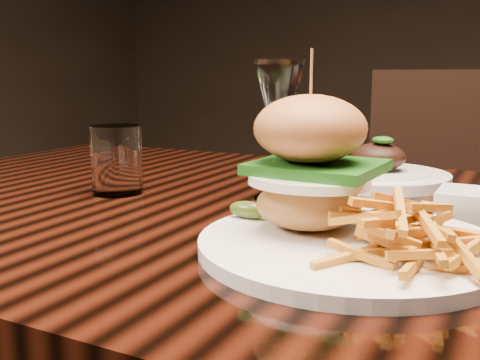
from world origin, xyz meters
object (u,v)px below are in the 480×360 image
at_px(burger_plate, 342,201).
at_px(wine_glass, 279,98).
at_px(dining_table, 311,262).
at_px(chair_far, 444,218).
at_px(far_dish, 377,173).

bearing_deg(burger_plate, wine_glass, 144.42).
relative_size(dining_table, chair_far, 1.68).
bearing_deg(chair_far, dining_table, -100.26).
height_order(dining_table, chair_far, chair_far).
bearing_deg(chair_far, far_dish, -99.23).
distance_m(wine_glass, chair_far, 0.94).
bearing_deg(far_dish, burger_plate, -81.83).
distance_m(dining_table, wine_glass, 0.24).
xyz_separation_m(dining_table, wine_glass, (-0.07, 0.04, 0.23)).
relative_size(dining_table, wine_glass, 7.62).
bearing_deg(far_dish, chair_far, 86.47).
relative_size(burger_plate, chair_far, 0.35).
bearing_deg(dining_table, wine_glass, 149.88).
xyz_separation_m(burger_plate, chair_far, (-0.02, 1.05, -0.27)).
bearing_deg(dining_table, far_dish, 82.74).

